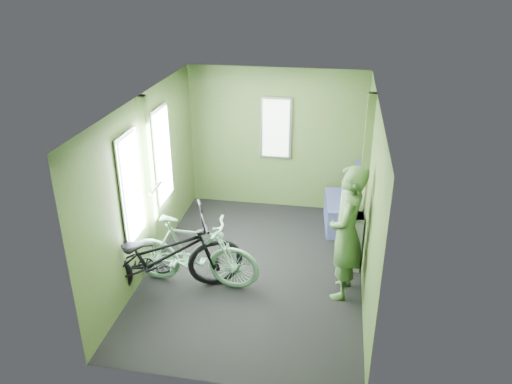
% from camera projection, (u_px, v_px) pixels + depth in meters
% --- Properties ---
extents(room, '(4.00, 4.02, 2.31)m').
position_uv_depth(room, '(252.00, 169.00, 6.10)').
color(room, black).
rests_on(room, ground).
extents(bicycle_black, '(2.20, 1.58, 1.15)m').
position_uv_depth(bicycle_black, '(163.00, 293.00, 6.20)').
color(bicycle_black, black).
rests_on(bicycle_black, ground).
extents(bicycle_mint, '(1.69, 0.66, 1.06)m').
position_uv_depth(bicycle_mint, '(195.00, 286.00, 6.34)').
color(bicycle_mint, '#7BBC98').
rests_on(bicycle_mint, ground).
extents(passenger, '(0.49, 0.71, 1.70)m').
position_uv_depth(passenger, '(347.00, 233.00, 5.85)').
color(passenger, '#3E6034').
rests_on(passenger, ground).
extents(waste_box, '(0.23, 0.32, 0.79)m').
position_uv_depth(waste_box, '(353.00, 240.00, 6.60)').
color(waste_box, slate).
rests_on(waste_box, ground).
extents(bench_seat, '(0.59, 0.95, 0.96)m').
position_uv_depth(bench_seat, '(344.00, 210.00, 7.64)').
color(bench_seat, navy).
rests_on(bench_seat, ground).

